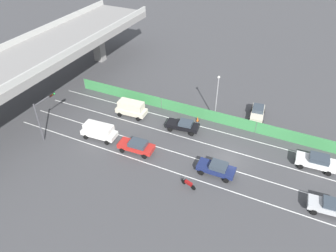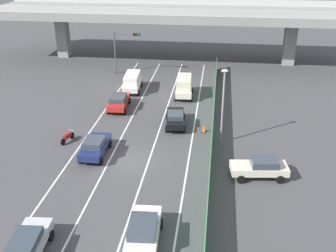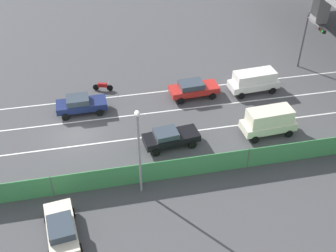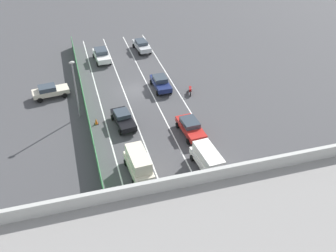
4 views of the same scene
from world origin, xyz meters
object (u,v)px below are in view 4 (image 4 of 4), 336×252
at_px(car_sedan_silver, 142,45).
at_px(street_lamp, 75,84).
at_px(motorcycle, 190,90).
at_px(parked_sedan_cream, 50,91).
at_px(car_sedan_white, 101,55).
at_px(car_sedan_red, 190,127).
at_px(traffic_light, 269,175).
at_px(traffic_cone, 96,121).
at_px(car_van_white, 208,159).
at_px(car_van_cream, 139,162).
at_px(car_sedan_black, 123,119).
at_px(car_sedan_navy, 161,82).

xyz_separation_m(car_sedan_silver, street_lamp, (10.86, 15.98, 3.30)).
bearing_deg(motorcycle, parked_sedan_cream, -12.92).
distance_m(car_sedan_white, car_sedan_red, 21.59).
height_order(motorcycle, traffic_light, traffic_light).
relative_size(car_sedan_red, traffic_cone, 6.21).
xyz_separation_m(car_van_white, parked_sedan_cream, (13.75, -17.84, -0.31)).
relative_size(car_van_cream, motorcycle, 2.39).
distance_m(car_sedan_red, traffic_light, 12.72).
bearing_deg(car_sedan_red, motorcycle, -108.74).
relative_size(car_van_cream, traffic_cone, 6.06).
height_order(car_sedan_black, traffic_cone, car_sedan_black).
distance_m(motorcycle, traffic_light, 20.63).
distance_m(car_van_cream, traffic_light, 11.84).
xyz_separation_m(car_sedan_white, traffic_cone, (2.87, 16.01, -0.61)).
distance_m(car_sedan_black, traffic_light, 18.22).
bearing_deg(car_sedan_navy, car_sedan_silver, -91.58).
bearing_deg(traffic_light, motorcycle, -91.78).
bearing_deg(car_sedan_red, street_lamp, -30.92).
xyz_separation_m(car_sedan_black, motorcycle, (-9.30, -4.60, -0.39)).
bearing_deg(street_lamp, car_sedan_red, 149.08).
bearing_deg(car_van_cream, car_sedan_silver, -103.41).
relative_size(car_sedan_black, street_lamp, 0.67).
distance_m(parked_sedan_cream, street_lamp, 7.05).
height_order(car_van_cream, parked_sedan_cream, car_van_cream).
xyz_separation_m(car_van_cream, traffic_light, (-8.76, 7.49, 2.73)).
bearing_deg(car_van_cream, street_lamp, -68.73).
bearing_deg(motorcycle, car_van_cream, 53.79).
relative_size(car_sedan_black, motorcycle, 2.42).
bearing_deg(car_sedan_black, car_sedan_silver, -108.63).
relative_size(parked_sedan_cream, street_lamp, 0.66).
height_order(street_lamp, traffic_cone, street_lamp).
height_order(car_sedan_white, car_sedan_red, car_sedan_white).
xyz_separation_m(car_sedan_red, car_sedan_black, (6.53, -3.56, -0.04)).
distance_m(car_sedan_white, car_sedan_black, 17.02).
distance_m(car_van_cream, traffic_cone, 9.68).
bearing_deg(car_sedan_black, car_van_white, 123.73).
relative_size(street_lamp, traffic_cone, 9.18).
relative_size(car_sedan_navy, motorcycle, 2.31).
bearing_deg(car_sedan_red, car_sedan_navy, -87.40).
xyz_separation_m(car_sedan_black, parked_sedan_cream, (7.49, -8.45, 0.03)).
distance_m(car_van_cream, car_sedan_black, 8.23).
bearing_deg(car_sedan_silver, parked_sedan_cream, 37.19).
height_order(car_sedan_navy, traffic_light, traffic_light).
height_order(car_sedan_white, traffic_cone, car_sedan_white).
bearing_deg(car_sedan_red, car_sedan_white, -72.43).
xyz_separation_m(car_sedan_navy, car_sedan_silver, (-0.34, -12.24, 0.00)).
distance_m(car_sedan_red, parked_sedan_cream, 18.47).
relative_size(car_van_cream, car_sedan_black, 0.99).
bearing_deg(car_sedan_silver, car_sedan_navy, 88.42).
bearing_deg(car_sedan_navy, car_van_cream, 67.67).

